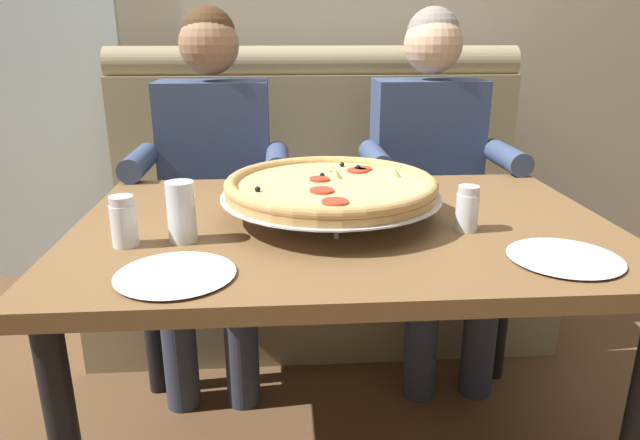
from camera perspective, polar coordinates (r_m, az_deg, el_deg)
booth_bench at (r=2.41m, az=-0.09°, el=-0.70°), size 1.77×0.78×1.13m
dining_table at (r=1.46m, az=2.40°, el=-3.21°), size 1.34×0.90×0.73m
diner_left at (r=2.07m, az=-10.65°, el=4.78°), size 0.54×0.64×1.27m
diner_right at (r=2.13m, az=11.18°, el=5.13°), size 0.54×0.64×1.27m
pizza at (r=1.43m, az=1.11°, el=3.33°), size 0.56×0.56×0.12m
shaker_oregano at (r=1.40m, az=14.56°, el=0.82°), size 0.05×0.05×0.11m
shaker_pepper_flakes at (r=1.33m, az=-19.11°, el=-0.46°), size 0.06×0.06×0.11m
plate_near_left at (r=1.30m, az=23.40°, el=-3.26°), size 0.24×0.24×0.02m
plate_near_right at (r=1.15m, az=-14.35°, el=-5.05°), size 0.24×0.24×0.02m
drinking_glass at (r=1.32m, az=-13.73°, el=0.43°), size 0.06×0.06×0.14m
patio_chair at (r=3.58m, az=-26.19°, el=5.88°), size 0.43×0.43×0.86m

